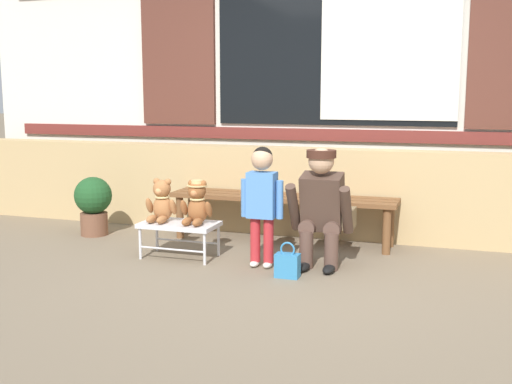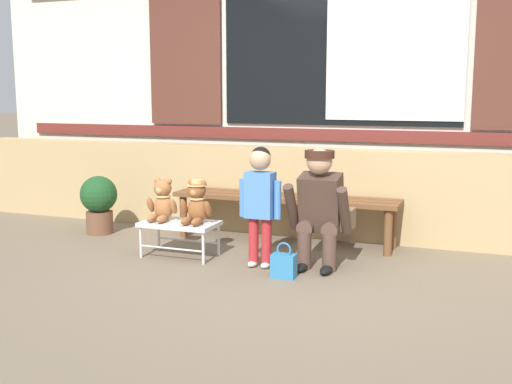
% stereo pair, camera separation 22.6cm
% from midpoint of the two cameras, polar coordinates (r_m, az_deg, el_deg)
% --- Properties ---
extents(ground_plane, '(60.00, 60.00, 0.00)m').
position_cam_midpoint_polar(ground_plane, '(4.71, 0.88, -7.80)').
color(ground_plane, '#756651').
extents(brick_low_wall, '(7.89, 0.25, 0.85)m').
position_cam_midpoint_polar(brick_low_wall, '(5.96, 5.02, -0.06)').
color(brick_low_wall, tan).
rests_on(brick_low_wall, ground).
extents(shop_facade, '(8.05, 0.26, 3.21)m').
position_cam_midpoint_polar(shop_facade, '(6.39, 6.31, 11.30)').
color(shop_facade, silver).
rests_on(shop_facade, ground).
extents(wooden_bench_long, '(2.10, 0.40, 0.44)m').
position_cam_midpoint_polar(wooden_bench_long, '(5.70, 1.28, -0.98)').
color(wooden_bench_long, brown).
rests_on(wooden_bench_long, ground).
extents(small_display_bench, '(0.64, 0.36, 0.30)m').
position_cam_midpoint_polar(small_display_bench, '(5.24, -8.28, -3.16)').
color(small_display_bench, silver).
rests_on(small_display_bench, ground).
extents(teddy_bear_plain, '(0.28, 0.26, 0.36)m').
position_cam_midpoint_polar(teddy_bear_plain, '(5.28, -9.88, -0.93)').
color(teddy_bear_plain, '#A86B3D').
rests_on(teddy_bear_plain, small_display_bench).
extents(teddy_bear_with_hat, '(0.28, 0.27, 0.36)m').
position_cam_midpoint_polar(teddy_bear_with_hat, '(5.13, -6.73, -1.03)').
color(teddy_bear_with_hat, '#93562D').
rests_on(teddy_bear_with_hat, small_display_bench).
extents(child_standing, '(0.35, 0.18, 0.96)m').
position_cam_midpoint_polar(child_standing, '(4.85, -0.78, -0.13)').
color(child_standing, '#B7282D').
rests_on(child_standing, ground).
extents(adult_crouching, '(0.50, 0.49, 0.95)m').
position_cam_midpoint_polar(adult_crouching, '(4.89, 4.85, -1.40)').
color(adult_crouching, brown).
rests_on(adult_crouching, ground).
extents(handbag_on_ground, '(0.18, 0.11, 0.27)m').
position_cam_midpoint_polar(handbag_on_ground, '(4.68, 1.51, -6.71)').
color(handbag_on_ground, teal).
rests_on(handbag_on_ground, ground).
extents(potted_plant, '(0.36, 0.36, 0.57)m').
position_cam_midpoint_polar(potted_plant, '(6.23, -15.73, -0.92)').
color(potted_plant, brown).
rests_on(potted_plant, ground).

